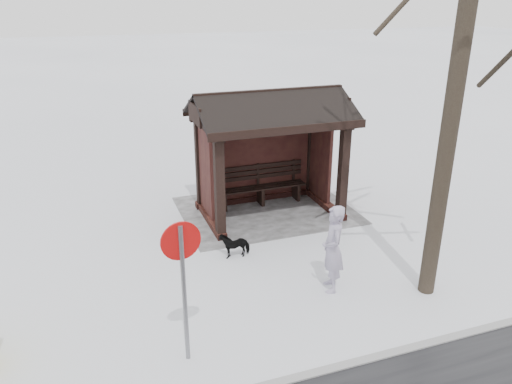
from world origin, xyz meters
TOP-DOWN VIEW (x-y plane):
  - ground at (0.00, 0.00)m, footprint 120.00×120.00m
  - kerb at (0.00, 5.50)m, footprint 120.00×0.15m
  - trampled_patch at (0.00, -0.20)m, footprint 4.20×3.20m
  - bus_shelter at (0.00, -0.16)m, footprint 3.60×2.40m
  - pedestrian at (0.14, 3.55)m, footprint 0.54×0.69m
  - dog at (1.44, 1.76)m, footprint 0.62×0.28m
  - road_sign at (3.04, 4.52)m, footprint 0.58×0.11m

SIDE VIEW (x-z plane):
  - ground at x=0.00m, z-range 0.00..0.00m
  - trampled_patch at x=0.00m, z-range 0.00..0.02m
  - kerb at x=0.00m, z-range -0.02..0.04m
  - dog at x=1.44m, z-range 0.00..0.52m
  - pedestrian at x=0.14m, z-range 0.00..1.66m
  - road_sign at x=3.04m, z-range 0.51..2.76m
  - bus_shelter at x=0.00m, z-range 0.62..3.71m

